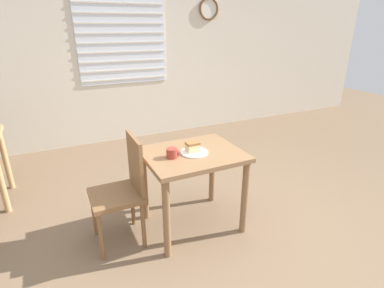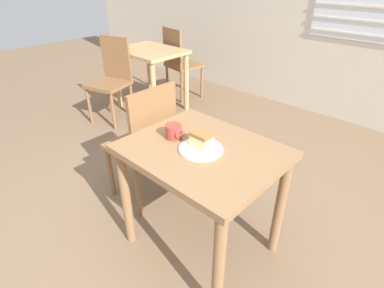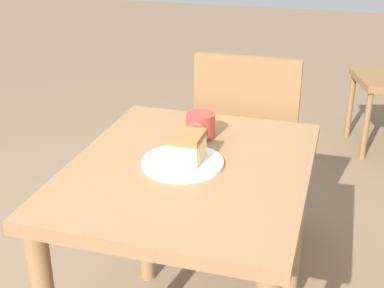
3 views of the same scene
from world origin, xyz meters
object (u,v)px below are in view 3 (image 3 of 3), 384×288
(dining_table_near, at_px, (190,204))
(coffee_mug, at_px, (200,126))
(cake_slice, at_px, (188,147))
(plate, at_px, (183,163))
(chair_near_window, at_px, (249,154))

(dining_table_near, xyz_separation_m, coffee_mug, (-0.20, -0.02, 0.17))
(dining_table_near, height_order, coffee_mug, coffee_mug)
(cake_slice, bearing_deg, coffee_mug, -174.63)
(plate, distance_m, cake_slice, 0.05)
(dining_table_near, height_order, plate, plate)
(plate, relative_size, coffee_mug, 2.34)
(plate, height_order, cake_slice, cake_slice)
(chair_near_window, distance_m, coffee_mug, 0.50)
(cake_slice, xyz_separation_m, coffee_mug, (-0.20, -0.02, -0.01))
(dining_table_near, relative_size, plate, 3.49)
(dining_table_near, relative_size, coffee_mug, 8.18)
(chair_near_window, height_order, plate, chair_near_window)
(dining_table_near, height_order, chair_near_window, chair_near_window)
(plate, bearing_deg, dining_table_near, 102.07)
(chair_near_window, xyz_separation_m, coffee_mug, (0.41, -0.09, 0.27))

